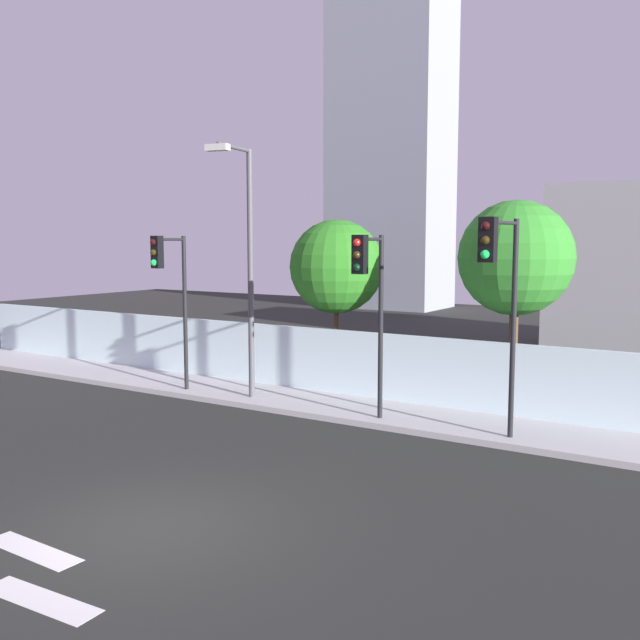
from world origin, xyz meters
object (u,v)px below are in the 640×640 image
at_px(traffic_light_left, 369,286).
at_px(traffic_light_right, 500,280).
at_px(roadside_tree_midleft, 516,259).
at_px(roadside_tree_leftmost, 336,267).
at_px(street_lamp_curbside, 246,253).
at_px(traffic_light_center, 170,279).

xyz_separation_m(traffic_light_left, traffic_light_right, (3.22, -0.27, 0.25)).
bearing_deg(roadside_tree_midleft, roadside_tree_leftmost, 180.00).
distance_m(street_lamp_curbside, roadside_tree_midleft, 7.08).
height_order(traffic_light_right, roadside_tree_midleft, roadside_tree_midleft).
bearing_deg(street_lamp_curbside, traffic_light_center, -168.84).
bearing_deg(roadside_tree_leftmost, street_lamp_curbside, -108.61).
distance_m(traffic_light_left, traffic_light_center, 6.38).
relative_size(street_lamp_curbside, roadside_tree_midleft, 1.23).
bearing_deg(roadside_tree_midleft, traffic_light_right, -77.51).
height_order(traffic_light_left, street_lamp_curbside, street_lamp_curbside).
distance_m(traffic_light_center, roadside_tree_midleft, 9.46).
relative_size(traffic_light_left, roadside_tree_leftmost, 0.87).
bearing_deg(traffic_light_right, roadside_tree_midleft, 102.49).
bearing_deg(roadside_tree_midleft, traffic_light_left, -124.50).
bearing_deg(traffic_light_left, roadside_tree_midleft, 55.50).
height_order(traffic_light_right, roadside_tree_leftmost, roadside_tree_leftmost).
bearing_deg(traffic_light_right, roadside_tree_leftmost, 148.84).
xyz_separation_m(traffic_light_center, traffic_light_right, (9.60, -0.25, 0.25)).
height_order(street_lamp_curbside, roadside_tree_midleft, street_lamp_curbside).
bearing_deg(roadside_tree_leftmost, roadside_tree_midleft, 0.00).
height_order(traffic_light_center, roadside_tree_leftmost, roadside_tree_leftmost).
xyz_separation_m(street_lamp_curbside, roadside_tree_leftmost, (1.02, 3.03, -0.45)).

